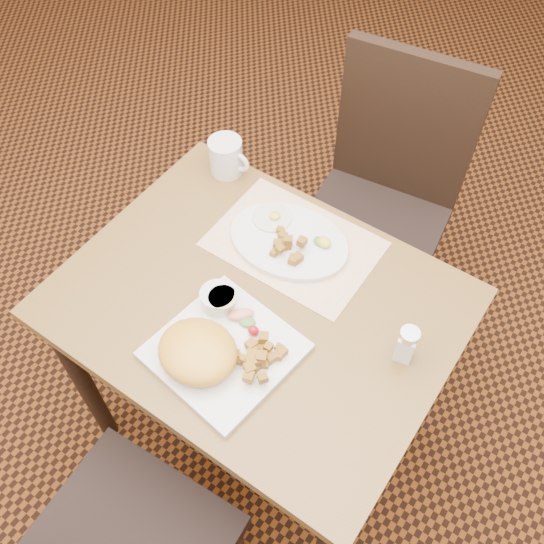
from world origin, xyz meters
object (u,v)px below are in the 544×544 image
Objects in this scene: table at (258,325)px; salt_shaker at (406,344)px; plate_oval at (289,241)px; plate_square at (225,351)px; chair_far at (384,193)px; coffee_mug at (227,157)px.

salt_shaker is (0.35, 0.06, 0.16)m from table.
plate_oval is at bearing 100.30° from table.
table is 0.19m from plate_square.
table is 0.67m from chair_far.
chair_far is 0.84m from plate_square.
plate_square is 2.33× the size of coffee_mug.
plate_oval is at bearing 99.32° from plate_square.
salt_shaker is (0.38, -0.12, 0.04)m from plate_oval.
plate_oval is 2.53× the size of coffee_mug.
table is 2.96× the size of plate_oval.
coffee_mug is (-0.34, 0.45, 0.04)m from plate_square.
plate_oval is (-0.04, -0.48, 0.22)m from chair_far.
coffee_mug reaches higher than plate_square.
chair_far is at bearing 85.01° from plate_oval.
coffee_mug is at bearing 157.13° from plate_oval.
salt_shaker is (0.34, -0.60, 0.26)m from chair_far.
chair_far is at bearing 119.26° from salt_shaker.
plate_square is (0.01, -0.82, 0.22)m from chair_far.
table is 0.39m from salt_shaker.
plate_square is at bearing -80.68° from plate_oval.
plate_square is at bearing -81.86° from table.
coffee_mug is (-0.66, 0.24, -0.00)m from salt_shaker.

